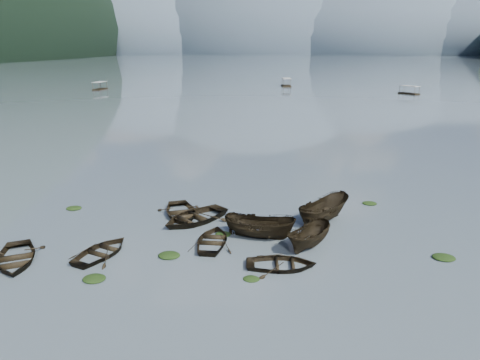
# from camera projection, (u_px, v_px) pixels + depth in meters

# --- Properties ---
(ground_plane) EXTENTS (2400.00, 2400.00, 0.00)m
(ground_plane) POSITION_uv_depth(u_px,v_px,m) (214.00, 292.00, 20.81)
(ground_plane) COLOR #525F67
(haze_mtn_a) EXTENTS (520.00, 520.00, 280.00)m
(haze_mtn_a) POSITION_uv_depth(u_px,v_px,m) (161.00, 53.00, 901.36)
(haze_mtn_a) COLOR #475666
(haze_mtn_a) RESTS_ON ground
(haze_mtn_b) EXTENTS (520.00, 520.00, 340.00)m
(haze_mtn_b) POSITION_uv_depth(u_px,v_px,m) (256.00, 53.00, 881.52)
(haze_mtn_b) COLOR #475666
(haze_mtn_b) RESTS_ON ground
(haze_mtn_c) EXTENTS (520.00, 520.00, 260.00)m
(haze_mtn_c) POSITION_uv_depth(u_px,v_px,m) (355.00, 53.00, 861.68)
(haze_mtn_c) COLOR #475666
(haze_mtn_c) RESTS_ON ground
(haze_mtn_d) EXTENTS (520.00, 520.00, 220.00)m
(haze_mtn_d) POSITION_uv_depth(u_px,v_px,m) (448.00, 53.00, 843.82)
(haze_mtn_d) COLOR #475666
(haze_mtn_d) RESTS_ON ground
(rowboat_0) EXTENTS (4.76, 5.26, 0.89)m
(rowboat_0) POSITION_uv_depth(u_px,v_px,m) (16.00, 262.00, 23.71)
(rowboat_0) COLOR black
(rowboat_0) RESTS_ON ground
(rowboat_1) EXTENTS (3.92, 4.55, 0.79)m
(rowboat_1) POSITION_uv_depth(u_px,v_px,m) (102.00, 255.00, 24.56)
(rowboat_1) COLOR black
(rowboat_1) RESTS_ON ground
(rowboat_2) EXTENTS (4.76, 2.44, 1.75)m
(rowboat_2) POSITION_uv_depth(u_px,v_px,m) (259.00, 237.00, 26.77)
(rowboat_2) COLOR black
(rowboat_2) RESTS_ON ground
(rowboat_3) EXTENTS (2.77, 3.85, 0.79)m
(rowboat_3) POSITION_uv_depth(u_px,v_px,m) (213.00, 243.00, 25.98)
(rowboat_3) COLOR black
(rowboat_3) RESTS_ON ground
(rowboat_4) EXTENTS (4.01, 3.01, 0.79)m
(rowboat_4) POSITION_uv_depth(u_px,v_px,m) (281.00, 267.00, 23.11)
(rowboat_4) COLOR black
(rowboat_4) RESTS_ON ground
(rowboat_5) EXTENTS (3.46, 4.21, 1.56)m
(rowboat_5) POSITION_uv_depth(u_px,v_px,m) (309.00, 247.00, 25.51)
(rowboat_5) COLOR black
(rowboat_5) RESTS_ON ground
(rowboat_6) EXTENTS (4.55, 5.26, 0.91)m
(rowboat_6) POSITION_uv_depth(u_px,v_px,m) (181.00, 216.00, 30.21)
(rowboat_6) COLOR black
(rowboat_6) RESTS_ON ground
(rowboat_7) EXTENTS (5.86, 6.04, 1.02)m
(rowboat_7) POSITION_uv_depth(u_px,v_px,m) (195.00, 221.00, 29.29)
(rowboat_7) COLOR black
(rowboat_7) RESTS_ON ground
(rowboat_8) EXTENTS (4.55, 4.77, 1.85)m
(rowboat_8) POSITION_uv_depth(u_px,v_px,m) (323.00, 221.00, 29.34)
(rowboat_8) COLOR black
(rowboat_8) RESTS_ON ground
(weed_clump_0) EXTENTS (1.20, 0.98, 0.26)m
(weed_clump_0) POSITION_uv_depth(u_px,v_px,m) (94.00, 280.00, 21.89)
(weed_clump_0) COLOR black
(weed_clump_0) RESTS_ON ground
(weed_clump_1) EXTENTS (0.87, 0.69, 0.19)m
(weed_clump_1) POSITION_uv_depth(u_px,v_px,m) (251.00, 279.00, 21.92)
(weed_clump_1) COLOR black
(weed_clump_1) RESTS_ON ground
(weed_clump_2) EXTENTS (1.26, 1.01, 0.27)m
(weed_clump_2) POSITION_uv_depth(u_px,v_px,m) (169.00, 257.00, 24.33)
(weed_clump_2) COLOR black
(weed_clump_2) RESTS_ON ground
(weed_clump_3) EXTENTS (0.99, 0.83, 0.22)m
(weed_clump_3) POSITION_uv_depth(u_px,v_px,m) (223.00, 235.00, 27.13)
(weed_clump_3) COLOR black
(weed_clump_3) RESTS_ON ground
(weed_clump_4) EXTENTS (1.28, 1.01, 0.26)m
(weed_clump_4) POSITION_uv_depth(u_px,v_px,m) (444.00, 259.00, 24.09)
(weed_clump_4) COLOR black
(weed_clump_4) RESTS_ON ground
(weed_clump_5) EXTENTS (1.14, 0.92, 0.24)m
(weed_clump_5) POSITION_uv_depth(u_px,v_px,m) (74.00, 209.00, 31.48)
(weed_clump_5) COLOR black
(weed_clump_5) RESTS_ON ground
(weed_clump_6) EXTENTS (0.94, 0.78, 0.20)m
(weed_clump_6) POSITION_uv_depth(u_px,v_px,m) (252.00, 233.00, 27.34)
(weed_clump_6) COLOR black
(weed_clump_6) RESTS_ON ground
(weed_clump_7) EXTENTS (1.10, 0.88, 0.24)m
(weed_clump_7) POSITION_uv_depth(u_px,v_px,m) (370.00, 204.00, 32.47)
(weed_clump_7) COLOR black
(weed_clump_7) RESTS_ON ground
(pontoon_left) EXTENTS (2.51, 5.58, 2.10)m
(pontoon_left) POSITION_uv_depth(u_px,v_px,m) (100.00, 90.00, 119.85)
(pontoon_left) COLOR black
(pontoon_left) RESTS_ON ground
(pontoon_centre) EXTENTS (3.14, 6.36, 2.35)m
(pontoon_centre) POSITION_uv_depth(u_px,v_px,m) (286.00, 86.00, 130.10)
(pontoon_centre) COLOR black
(pontoon_centre) RESTS_ON ground
(pontoon_right) EXTENTS (4.91, 5.41, 1.99)m
(pontoon_right) POSITION_uv_depth(u_px,v_px,m) (409.00, 94.00, 108.77)
(pontoon_right) COLOR black
(pontoon_right) RESTS_ON ground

